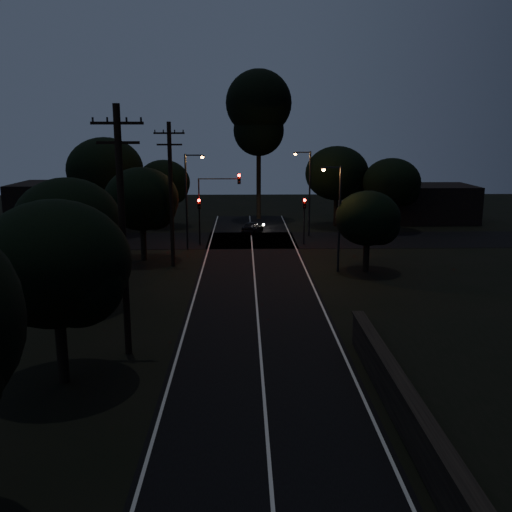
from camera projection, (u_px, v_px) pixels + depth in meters
name	position (u px, v px, depth m)	size (l,w,h in m)	color
road_surface	(254.00, 268.00, 41.79)	(60.00, 70.00, 0.03)	black
utility_pole_mid	(122.00, 229.00, 24.69)	(2.20, 0.30, 11.00)	black
utility_pole_far	(171.00, 192.00, 41.33)	(2.20, 0.30, 10.50)	black
tree_left_b	(60.00, 267.00, 21.81)	(5.80, 5.80, 7.38)	black
tree_left_c	(71.00, 225.00, 31.52)	(5.85, 5.85, 7.39)	black
tree_left_d	(144.00, 201.00, 43.30)	(5.67, 5.67, 7.20)	black
tree_far_nw	(165.00, 184.00, 58.95)	(5.47, 5.47, 6.93)	black
tree_far_w	(108.00, 172.00, 54.57)	(7.27, 7.27, 9.28)	black
tree_far_ne	(339.00, 175.00, 59.13)	(6.58, 6.58, 8.32)	black
tree_far_e	(394.00, 184.00, 56.48)	(5.70, 5.70, 7.23)	black
tree_right_a	(370.00, 220.00, 39.98)	(4.56, 4.56, 5.79)	black
tall_pine	(259.00, 112.00, 62.56)	(7.23, 7.23, 16.44)	black
building_left	(64.00, 203.00, 61.26)	(10.00, 8.00, 4.40)	black
building_right	(430.00, 203.00, 63.16)	(9.00, 7.00, 4.00)	black
signal_left	(199.00, 213.00, 49.73)	(0.28, 0.35, 4.10)	black
signal_right	(304.00, 213.00, 49.94)	(0.28, 0.35, 4.10)	black
signal_mast	(218.00, 196.00, 49.45)	(3.70, 0.35, 6.25)	black
streetlight_a	(189.00, 195.00, 47.39)	(1.66, 0.26, 8.00)	black
streetlight_b	(308.00, 188.00, 53.48)	(1.66, 0.26, 8.00)	black
streetlight_c	(337.00, 211.00, 39.89)	(1.46, 0.26, 7.50)	black
car	(253.00, 227.00, 56.20)	(1.37, 3.40, 1.16)	black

